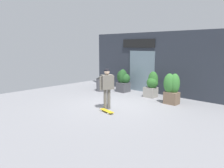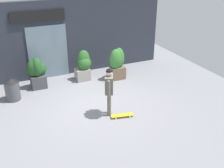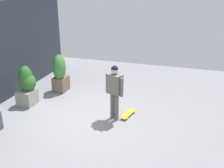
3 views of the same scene
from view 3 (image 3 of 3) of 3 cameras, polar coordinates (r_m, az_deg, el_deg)
ground_plane at (r=8.38m, az=-4.37°, el=-7.12°), size 12.00×12.00×0.00m
skateboarder at (r=7.91m, az=0.53°, el=-0.65°), size 0.43×0.58×1.67m
skateboard at (r=8.51m, az=3.38°, el=-6.18°), size 0.77×0.35×0.08m
planter_box_right at (r=10.27m, az=-10.78°, el=2.53°), size 0.69×0.56×1.37m
planter_box_mid at (r=9.47m, az=-17.22°, el=-0.32°), size 0.69×0.53×1.31m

